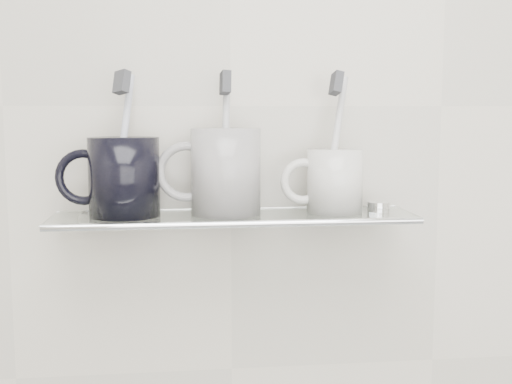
{
  "coord_description": "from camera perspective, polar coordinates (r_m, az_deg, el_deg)",
  "views": [
    {
      "loc": [
        -0.07,
        0.16,
        1.24
      ],
      "look_at": [
        0.03,
        1.04,
        1.13
      ],
      "focal_mm": 45.0,
      "sensor_mm": 36.0,
      "label": 1
    }
  ],
  "objects": [
    {
      "name": "bristles_right",
      "position": [
        0.91,
        7.15,
        9.57
      ],
      "size": [
        0.02,
        0.03,
        0.04
      ],
      "primitive_type": "cube",
      "rotation": [
        -0.26,
        0.22,
        0.07
      ],
      "color": "#37383D",
      "rests_on": "toothbrush_right"
    },
    {
      "name": "mug_left",
      "position": [
        0.89,
        -11.64,
        1.33
      ],
      "size": [
        0.12,
        0.12,
        0.11
      ],
      "primitive_type": "cylinder",
      "rotation": [
        0.0,
        0.0,
        -0.34
      ],
      "color": "black",
      "rests_on": "shelf_glass"
    },
    {
      "name": "bristles_left",
      "position": [
        0.89,
        -11.85,
        9.54
      ],
      "size": [
        0.03,
        0.03,
        0.03
      ],
      "primitive_type": "cube",
      "rotation": [
        -0.14,
        0.27,
        0.7
      ],
      "color": "#37383D",
      "rests_on": "toothbrush_left"
    },
    {
      "name": "bristles_center",
      "position": [
        0.89,
        -2.75,
        9.68
      ],
      "size": [
        0.02,
        0.03,
        0.03
      ],
      "primitive_type": "cube",
      "rotation": [
        -0.19,
        0.06,
        0.14
      ],
      "color": "#37383D",
      "rests_on": "toothbrush_center"
    },
    {
      "name": "toothbrush_center",
      "position": [
        0.89,
        -2.71,
        4.51
      ],
      "size": [
        0.02,
        0.05,
        0.19
      ],
      "primitive_type": "cylinder",
      "rotation": [
        -0.19,
        0.06,
        0.14
      ],
      "color": "#AFAFB0",
      "rests_on": "mug_center"
    },
    {
      "name": "shelf_glass",
      "position": [
        0.89,
        -1.93,
        -2.25
      ],
      "size": [
        0.5,
        0.12,
        0.01
      ],
      "primitive_type": "cube",
      "color": "silver",
      "rests_on": "wall_back"
    },
    {
      "name": "bracket_right",
      "position": [
        0.98,
        10.2,
        -2.17
      ],
      "size": [
        0.02,
        0.03,
        0.02
      ],
      "primitive_type": "cylinder",
      "rotation": [
        1.57,
        0.0,
        0.0
      ],
      "color": "silver",
      "rests_on": "wall_back"
    },
    {
      "name": "chrome_cap",
      "position": [
        0.94,
        10.85,
        -1.27
      ],
      "size": [
        0.03,
        0.03,
        0.01
      ],
      "primitive_type": "cylinder",
      "color": "silver",
      "rests_on": "shelf_glass"
    },
    {
      "name": "toothbrush_left",
      "position": [
        0.89,
        -11.71,
        4.37
      ],
      "size": [
        0.04,
        0.07,
        0.19
      ],
      "primitive_type": "cylinder",
      "rotation": [
        -0.14,
        0.27,
        0.7
      ],
      "color": "silver",
      "rests_on": "mug_left"
    },
    {
      "name": "mug_right",
      "position": [
        0.91,
        7.02,
        0.98
      ],
      "size": [
        0.1,
        0.1,
        0.09
      ],
      "primitive_type": "cylinder",
      "rotation": [
        0.0,
        0.0,
        -0.25
      ],
      "color": "silver",
      "rests_on": "shelf_glass"
    },
    {
      "name": "bracket_left",
      "position": [
        0.95,
        -14.93,
        -2.61
      ],
      "size": [
        0.02,
        0.03,
        0.02
      ],
      "primitive_type": "cylinder",
      "rotation": [
        1.57,
        0.0,
        0.0
      ],
      "color": "silver",
      "rests_on": "wall_back"
    },
    {
      "name": "mug_right_handle",
      "position": [
        0.9,
        4.22,
        0.94
      ],
      "size": [
        0.07,
        0.01,
        0.07
      ],
      "primitive_type": "torus",
      "rotation": [
        1.57,
        0.0,
        0.0
      ],
      "color": "silver",
      "rests_on": "mug_right"
    },
    {
      "name": "shelf_rail",
      "position": [
        0.84,
        -1.62,
        -2.88
      ],
      "size": [
        0.5,
        0.01,
        0.01
      ],
      "primitive_type": "cylinder",
      "rotation": [
        0.0,
        1.57,
        0.0
      ],
      "color": "silver",
      "rests_on": "shelf_glass"
    },
    {
      "name": "mug_center_handle",
      "position": [
        0.89,
        -6.2,
        1.79
      ],
      "size": [
        0.08,
        0.01,
        0.08
      ],
      "primitive_type": "torus",
      "rotation": [
        1.57,
        0.0,
        0.0
      ],
      "color": "white",
      "rests_on": "mug_center"
    },
    {
      "name": "toothbrush_right",
      "position": [
        0.91,
        7.07,
        4.53
      ],
      "size": [
        0.05,
        0.06,
        0.18
      ],
      "primitive_type": "cylinder",
      "rotation": [
        -0.26,
        0.22,
        0.07
      ],
      "color": "silver",
      "rests_on": "mug_right"
    },
    {
      "name": "mug_left_handle",
      "position": [
        0.9,
        -15.08,
        1.27
      ],
      "size": [
        0.08,
        0.01,
        0.08
      ],
      "primitive_type": "torus",
      "rotation": [
        1.57,
        0.0,
        0.0
      ],
      "color": "black",
      "rests_on": "mug_left"
    },
    {
      "name": "mug_center",
      "position": [
        0.89,
        -2.7,
        1.83
      ],
      "size": [
        0.13,
        0.13,
        0.12
      ],
      "primitive_type": "cylinder",
      "rotation": [
        0.0,
        0.0,
        -0.38
      ],
      "color": "white",
      "rests_on": "shelf_glass"
    },
    {
      "name": "wall_back",
      "position": [
        0.94,
        -2.28,
        7.65
      ],
      "size": [
        2.5,
        0.0,
        2.5
      ],
      "primitive_type": "plane",
      "rotation": [
        1.57,
        0.0,
        0.0
      ],
      "color": "beige",
      "rests_on": "ground"
    }
  ]
}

